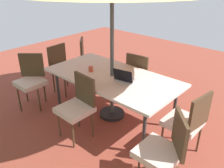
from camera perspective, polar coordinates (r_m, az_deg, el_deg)
The scene contains 11 objects.
ground_plane at distance 4.26m, azimuth 0.00°, elevation -7.62°, with size 10.00×10.00×0.02m, color brown.
dining_table at distance 3.89m, azimuth 0.00°, elevation 1.44°, with size 2.24×1.14×0.78m.
chair_northeast at distance 4.56m, azimuth -19.08°, elevation 1.33°, with size 0.59×0.59×0.98m.
chair_southeast at distance 5.37m, azimuth -5.61°, elevation 6.43°, with size 0.59×0.59×0.98m.
chair_south at distance 4.50m, azimuth 6.85°, elevation 2.30°, with size 0.48×0.49×0.98m.
chair_east at distance 4.94m, azimuth -11.87°, elevation 4.16°, with size 0.47×0.46×0.98m.
chair_northwest at distance 2.79m, azimuth 12.58°, elevation -15.01°, with size 0.59×0.59×0.98m.
chair_west at distance 3.31m, azimuth 17.84°, elevation -8.40°, with size 0.49×0.48×0.98m.
chair_north at distance 3.53m, azimuth -8.30°, elevation -4.95°, with size 0.46×0.47×0.98m.
laptop at distance 3.68m, azimuth 3.11°, elevation 1.43°, with size 0.36×0.30×0.21m.
cup at distance 4.04m, azimuth -5.17°, elevation 3.66°, with size 0.08×0.08×0.09m, color #CC4C33.
Camera 1 is at (-2.37, 2.62, 2.36)m, focal length 37.70 mm.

